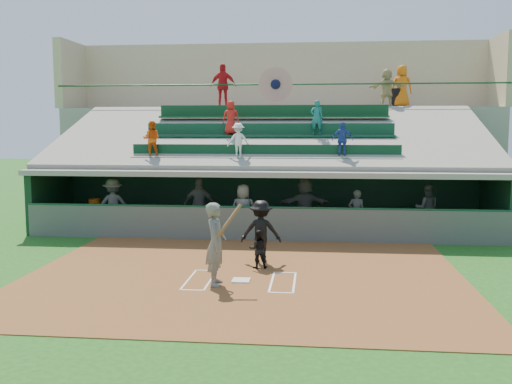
# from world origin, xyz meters

# --- Properties ---
(ground) EXTENTS (100.00, 100.00, 0.00)m
(ground) POSITION_xyz_m (0.00, 0.00, 0.00)
(ground) COLOR #1A4F16
(ground) RESTS_ON ground
(dirt_slab) EXTENTS (11.00, 9.00, 0.02)m
(dirt_slab) POSITION_xyz_m (0.00, 0.50, 0.01)
(dirt_slab) COLOR brown
(dirt_slab) RESTS_ON ground
(home_plate) EXTENTS (0.43, 0.43, 0.03)m
(home_plate) POSITION_xyz_m (0.00, 0.00, 0.04)
(home_plate) COLOR silver
(home_plate) RESTS_ON dirt_slab
(batters_box_chalk) EXTENTS (2.65, 1.85, 0.01)m
(batters_box_chalk) POSITION_xyz_m (0.00, 0.00, 0.02)
(batters_box_chalk) COLOR silver
(batters_box_chalk) RESTS_ON dirt_slab
(dugout_floor) EXTENTS (16.00, 3.50, 0.04)m
(dugout_floor) POSITION_xyz_m (0.00, 6.75, 0.02)
(dugout_floor) COLOR gray
(dugout_floor) RESTS_ON ground
(concourse_slab) EXTENTS (20.00, 3.00, 4.60)m
(concourse_slab) POSITION_xyz_m (0.00, 13.50, 2.30)
(concourse_slab) COLOR gray
(concourse_slab) RESTS_ON ground
(grandstand) EXTENTS (20.40, 10.40, 7.80)m
(grandstand) POSITION_xyz_m (-0.01, 10.52, 2.26)
(grandstand) COLOR #535853
(grandstand) RESTS_ON ground
(batter_at_plate) EXTENTS (0.89, 0.80, 1.97)m
(batter_at_plate) POSITION_xyz_m (-0.55, -0.39, 1.01)
(batter_at_plate) COLOR #565853
(batter_at_plate) RESTS_ON dirt_slab
(catcher) EXTENTS (0.56, 0.47, 1.02)m
(catcher) POSITION_xyz_m (0.29, 1.31, 0.53)
(catcher) COLOR black
(catcher) RESTS_ON dirt_slab
(home_umpire) EXTENTS (1.14, 0.69, 1.72)m
(home_umpire) POSITION_xyz_m (0.30, 1.98, 0.88)
(home_umpire) COLOR black
(home_umpire) RESTS_ON dirt_slab
(dugout_bench) EXTENTS (13.90, 0.73, 0.42)m
(dugout_bench) POSITION_xyz_m (0.12, 7.87, 0.25)
(dugout_bench) COLOR olive
(dugout_bench) RESTS_ON dugout_floor
(white_table) EXTENTS (0.81, 0.63, 0.67)m
(white_table) POSITION_xyz_m (-6.19, 6.43, 0.38)
(white_table) COLOR white
(white_table) RESTS_ON dugout_floor
(water_cooler) EXTENTS (0.43, 0.43, 0.43)m
(water_cooler) POSITION_xyz_m (-6.23, 6.46, 0.93)
(water_cooler) COLOR #C6530B
(water_cooler) RESTS_ON white_table
(dugout_player_a) EXTENTS (1.37, 1.07, 1.87)m
(dugout_player_a) POSITION_xyz_m (-5.41, 6.14, 0.97)
(dugout_player_a) COLOR #545752
(dugout_player_a) RESTS_ON dugout_floor
(dugout_player_b) EXTENTS (1.14, 0.51, 1.91)m
(dugout_player_b) POSITION_xyz_m (-2.29, 6.24, 1.00)
(dugout_player_b) COLOR #535551
(dugout_player_b) RESTS_ON dugout_floor
(dugout_player_c) EXTENTS (0.88, 0.58, 1.79)m
(dugout_player_c) POSITION_xyz_m (-0.63, 5.51, 0.93)
(dugout_player_c) COLOR #595C57
(dugout_player_c) RESTS_ON dugout_floor
(dugout_player_d) EXTENTS (1.85, 0.83, 1.92)m
(dugout_player_d) POSITION_xyz_m (1.42, 6.65, 1.00)
(dugout_player_d) COLOR #535551
(dugout_player_d) RESTS_ON dugout_floor
(dugout_player_e) EXTENTS (0.60, 0.42, 1.57)m
(dugout_player_e) POSITION_xyz_m (3.20, 6.17, 0.83)
(dugout_player_e) COLOR #525550
(dugout_player_e) RESTS_ON dugout_floor
(dugout_player_f) EXTENTS (0.87, 0.70, 1.70)m
(dugout_player_f) POSITION_xyz_m (5.71, 6.98, 0.89)
(dugout_player_f) COLOR #5E615B
(dugout_player_f) RESTS_ON dugout_floor
(trash_bin) EXTENTS (0.57, 0.57, 0.86)m
(trash_bin) POSITION_xyz_m (5.46, 13.22, 5.03)
(trash_bin) COLOR black
(trash_bin) RESTS_ON concourse_slab
(concourse_staff_a) EXTENTS (1.18, 0.59, 1.95)m
(concourse_staff_a) POSITION_xyz_m (-2.37, 12.17, 5.58)
(concourse_staff_a) COLOR red
(concourse_staff_a) RESTS_ON concourse_slab
(concourse_staff_b) EXTENTS (0.95, 0.63, 1.90)m
(concourse_staff_b) POSITION_xyz_m (5.61, 13.10, 5.55)
(concourse_staff_b) COLOR #D4630C
(concourse_staff_b) RESTS_ON concourse_slab
(concourse_staff_c) EXTENTS (1.61, 0.78, 1.67)m
(concourse_staff_c) POSITION_xyz_m (4.86, 12.29, 5.43)
(concourse_staff_c) COLOR tan
(concourse_staff_c) RESTS_ON concourse_slab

